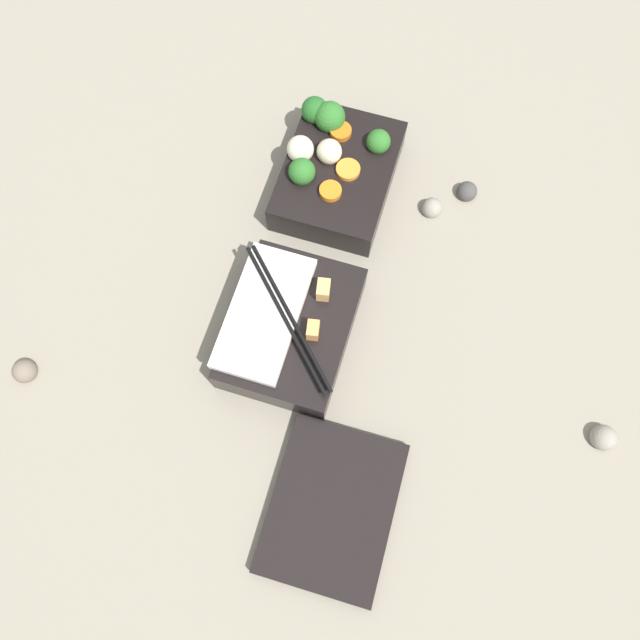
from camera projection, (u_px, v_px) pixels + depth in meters
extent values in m
plane|color=gray|center=(317.00, 260.00, 0.85)|extent=(3.00, 3.00, 0.00)
cube|color=black|center=(338.00, 176.00, 0.87)|extent=(0.19, 0.15, 0.05)
sphere|color=#2D7028|center=(330.00, 117.00, 0.86)|extent=(0.04, 0.04, 0.04)
sphere|color=#2D7028|center=(378.00, 142.00, 0.85)|extent=(0.03, 0.03, 0.03)
sphere|color=#236023|center=(315.00, 110.00, 0.86)|extent=(0.04, 0.04, 0.04)
sphere|color=#2D7028|center=(302.00, 172.00, 0.83)|extent=(0.04, 0.04, 0.04)
cylinder|color=orange|center=(341.00, 131.00, 0.86)|extent=(0.04, 0.04, 0.01)
cylinder|color=orange|center=(330.00, 191.00, 0.83)|extent=(0.04, 0.04, 0.01)
cylinder|color=orange|center=(348.00, 170.00, 0.84)|extent=(0.04, 0.04, 0.01)
sphere|color=beige|center=(300.00, 149.00, 0.84)|extent=(0.04, 0.04, 0.04)
sphere|color=beige|center=(329.00, 152.00, 0.84)|extent=(0.03, 0.03, 0.03)
cube|color=black|center=(289.00, 328.00, 0.79)|extent=(0.19, 0.15, 0.05)
cube|color=white|center=(264.00, 313.00, 0.77)|extent=(0.17, 0.08, 0.01)
cube|color=#EAB266|center=(323.00, 290.00, 0.77)|extent=(0.03, 0.02, 0.02)
cube|color=#F4A356|center=(313.00, 330.00, 0.76)|extent=(0.02, 0.02, 0.02)
cylinder|color=black|center=(285.00, 318.00, 0.76)|extent=(0.16, 0.15, 0.01)
cylinder|color=black|center=(290.00, 316.00, 0.76)|extent=(0.16, 0.15, 0.01)
cube|color=black|center=(332.00, 507.00, 0.74)|extent=(0.19, 0.15, 0.02)
sphere|color=#7A6B5B|center=(25.00, 371.00, 0.79)|extent=(0.03, 0.03, 0.03)
sphere|color=#474442|center=(467.00, 192.00, 0.88)|extent=(0.03, 0.03, 0.03)
sphere|color=gray|center=(603.00, 438.00, 0.76)|extent=(0.03, 0.03, 0.03)
sphere|color=gray|center=(432.00, 208.00, 0.87)|extent=(0.03, 0.03, 0.03)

